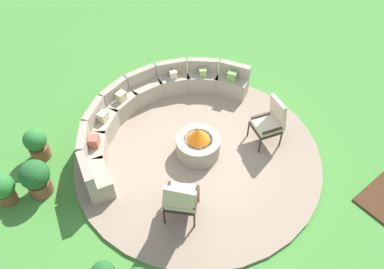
{
  "coord_description": "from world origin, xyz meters",
  "views": [
    {
      "loc": [
        -3.19,
        -3.82,
        5.92
      ],
      "look_at": [
        0.0,
        0.2,
        0.45
      ],
      "focal_mm": 34.27,
      "sensor_mm": 36.0,
      "label": 1
    }
  ],
  "objects_px": {
    "potted_plant_3": "(3,188)",
    "curved_stone_bench": "(149,107)",
    "lounge_chair_front_left": "(180,199)",
    "potted_plant_5": "(37,143)",
    "fire_pit": "(198,144)",
    "lounge_chair_front_right": "(271,121)",
    "potted_plant_1": "(36,178)"
  },
  "relations": [
    {
      "from": "potted_plant_3",
      "to": "curved_stone_bench",
      "type": "bearing_deg",
      "value": 2.63
    },
    {
      "from": "lounge_chair_front_left",
      "to": "potted_plant_5",
      "type": "distance_m",
      "value": 3.3
    },
    {
      "from": "curved_stone_bench",
      "to": "lounge_chair_front_left",
      "type": "bearing_deg",
      "value": -111.85
    },
    {
      "from": "fire_pit",
      "to": "lounge_chair_front_right",
      "type": "distance_m",
      "value": 1.57
    },
    {
      "from": "fire_pit",
      "to": "potted_plant_1",
      "type": "height_order",
      "value": "potted_plant_1"
    },
    {
      "from": "lounge_chair_front_left",
      "to": "lounge_chair_front_right",
      "type": "bearing_deg",
      "value": 54.67
    },
    {
      "from": "curved_stone_bench",
      "to": "potted_plant_1",
      "type": "relative_size",
      "value": 5.6
    },
    {
      "from": "curved_stone_bench",
      "to": "fire_pit",
      "type": "bearing_deg",
      "value": -82.77
    },
    {
      "from": "fire_pit",
      "to": "lounge_chair_front_left",
      "type": "height_order",
      "value": "lounge_chair_front_left"
    },
    {
      "from": "curved_stone_bench",
      "to": "lounge_chair_front_right",
      "type": "xyz_separation_m",
      "value": [
        1.59,
        -2.14,
        0.25
      ]
    },
    {
      "from": "lounge_chair_front_left",
      "to": "potted_plant_5",
      "type": "xyz_separation_m",
      "value": [
        -1.4,
        2.98,
        -0.23
      ]
    },
    {
      "from": "lounge_chair_front_left",
      "to": "potted_plant_3",
      "type": "height_order",
      "value": "lounge_chair_front_left"
    },
    {
      "from": "curved_stone_bench",
      "to": "potted_plant_3",
      "type": "xyz_separation_m",
      "value": [
        -3.31,
        -0.15,
        -0.0
      ]
    },
    {
      "from": "curved_stone_bench",
      "to": "lounge_chair_front_right",
      "type": "bearing_deg",
      "value": -53.33
    },
    {
      "from": "curved_stone_bench",
      "to": "lounge_chair_front_left",
      "type": "xyz_separation_m",
      "value": [
        -1.0,
        -2.49,
        0.26
      ]
    },
    {
      "from": "fire_pit",
      "to": "potted_plant_5",
      "type": "relative_size",
      "value": 1.23
    },
    {
      "from": "lounge_chair_front_right",
      "to": "potted_plant_1",
      "type": "xyz_separation_m",
      "value": [
        -4.34,
        1.78,
        -0.18
      ]
    },
    {
      "from": "fire_pit",
      "to": "potted_plant_3",
      "type": "xyz_separation_m",
      "value": [
        -3.51,
        1.35,
        0.04
      ]
    },
    {
      "from": "lounge_chair_front_right",
      "to": "fire_pit",
      "type": "bearing_deg",
      "value": 82.62
    },
    {
      "from": "lounge_chair_front_right",
      "to": "potted_plant_3",
      "type": "distance_m",
      "value": 5.3
    },
    {
      "from": "fire_pit",
      "to": "potted_plant_1",
      "type": "relative_size",
      "value": 1.12
    },
    {
      "from": "potted_plant_1",
      "to": "lounge_chair_front_right",
      "type": "bearing_deg",
      "value": -22.26
    },
    {
      "from": "fire_pit",
      "to": "potted_plant_3",
      "type": "height_order",
      "value": "fire_pit"
    },
    {
      "from": "fire_pit",
      "to": "lounge_chair_front_left",
      "type": "xyz_separation_m",
      "value": [
        -1.19,
        -0.99,
        0.3
      ]
    },
    {
      "from": "curved_stone_bench",
      "to": "lounge_chair_front_right",
      "type": "distance_m",
      "value": 2.68
    },
    {
      "from": "curved_stone_bench",
      "to": "potted_plant_5",
      "type": "relative_size",
      "value": 6.15
    },
    {
      "from": "lounge_chair_front_left",
      "to": "potted_plant_5",
      "type": "height_order",
      "value": "lounge_chair_front_left"
    },
    {
      "from": "lounge_chair_front_right",
      "to": "potted_plant_5",
      "type": "bearing_deg",
      "value": 73.57
    },
    {
      "from": "fire_pit",
      "to": "lounge_chair_front_left",
      "type": "distance_m",
      "value": 1.58
    },
    {
      "from": "lounge_chair_front_left",
      "to": "fire_pit",
      "type": "bearing_deg",
      "value": 86.54
    },
    {
      "from": "potted_plant_5",
      "to": "potted_plant_1",
      "type": "bearing_deg",
      "value": -112.35
    },
    {
      "from": "curved_stone_bench",
      "to": "potted_plant_3",
      "type": "distance_m",
      "value": 3.32
    }
  ]
}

